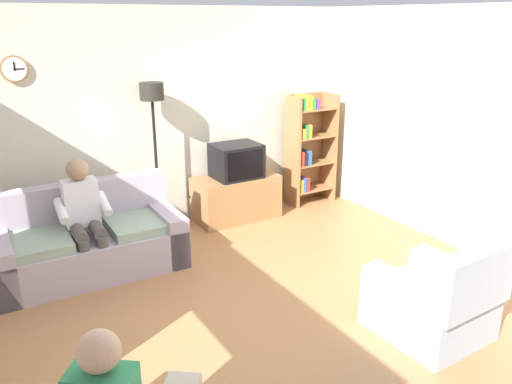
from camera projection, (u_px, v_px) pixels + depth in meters
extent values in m
plane|color=#9E6B42|center=(257.00, 319.00, 4.62)|extent=(12.00, 12.00, 0.00)
cube|color=beige|center=(146.00, 121.00, 6.34)|extent=(6.20, 0.12, 2.70)
cylinder|color=olive|center=(14.00, 69.00, 5.37)|extent=(0.28, 0.03, 0.28)
cylinder|color=white|center=(15.00, 69.00, 5.36)|extent=(0.24, 0.01, 0.24)
cube|color=black|center=(14.00, 66.00, 5.34)|extent=(0.02, 0.01, 0.09)
cube|color=black|center=(19.00, 69.00, 5.37)|extent=(0.11, 0.01, 0.01)
cube|color=beige|center=(483.00, 135.00, 5.57)|extent=(0.12, 5.80, 2.70)
cube|color=#A899A8|center=(91.00, 254.00, 5.39)|extent=(1.91, 0.87, 0.42)
cube|color=#A899A8|center=(79.00, 204.00, 5.54)|extent=(1.90, 0.23, 0.48)
cube|color=#A899A8|center=(167.00, 232.00, 5.77)|extent=(0.23, 0.84, 0.56)
cube|color=#A899A8|center=(2.00, 267.00, 4.97)|extent=(0.23, 0.84, 0.56)
cube|color=gray|center=(137.00, 224.00, 5.50)|extent=(0.61, 0.69, 0.10)
cube|color=gray|center=(37.00, 243.00, 5.03)|extent=(0.61, 0.69, 0.10)
cube|color=olive|center=(236.00, 197.00, 6.85)|extent=(1.10, 0.56, 0.58)
cube|color=black|center=(227.00, 190.00, 7.05)|extent=(1.10, 0.04, 0.03)
cube|color=black|center=(236.00, 161.00, 6.67)|extent=(0.60, 0.48, 0.44)
cube|color=black|center=(246.00, 165.00, 6.47)|extent=(0.50, 0.01, 0.36)
cube|color=olive|center=(293.00, 152.00, 7.19)|extent=(0.04, 0.36, 1.55)
cube|color=olive|center=(329.00, 147.00, 7.50)|extent=(0.04, 0.36, 1.55)
cube|color=olive|center=(304.00, 147.00, 7.48)|extent=(0.64, 0.02, 1.55)
cube|color=olive|center=(310.00, 188.00, 7.53)|extent=(0.60, 0.34, 0.02)
cube|color=gold|center=(297.00, 184.00, 7.36)|extent=(0.04, 0.28, 0.19)
cube|color=#2D59A5|center=(300.00, 183.00, 7.38)|extent=(0.04, 0.28, 0.21)
cube|color=red|center=(303.00, 183.00, 7.41)|extent=(0.05, 0.28, 0.20)
cube|color=olive|center=(311.00, 163.00, 7.41)|extent=(0.60, 0.34, 0.02)
cube|color=red|center=(297.00, 157.00, 7.23)|extent=(0.04, 0.28, 0.21)
cube|color=black|center=(301.00, 158.00, 7.27)|extent=(0.05, 0.28, 0.19)
cube|color=#2D59A5|center=(304.00, 156.00, 7.29)|extent=(0.06, 0.28, 0.20)
cube|color=olive|center=(311.00, 136.00, 7.28)|extent=(0.60, 0.34, 0.02)
cube|color=gold|center=(299.00, 132.00, 7.12)|extent=(0.06, 0.28, 0.14)
cube|color=#267F4C|center=(302.00, 130.00, 7.14)|extent=(0.04, 0.28, 0.19)
cube|color=gold|center=(305.00, 130.00, 7.17)|extent=(0.05, 0.28, 0.18)
cube|color=olive|center=(312.00, 109.00, 7.16)|extent=(0.60, 0.34, 0.02)
cube|color=#267F4C|center=(299.00, 103.00, 6.99)|extent=(0.03, 0.28, 0.17)
cube|color=gold|center=(302.00, 103.00, 7.01)|extent=(0.06, 0.28, 0.18)
cube|color=gold|center=(306.00, 102.00, 7.04)|extent=(0.06, 0.28, 0.20)
cube|color=#267F4C|center=(309.00, 103.00, 7.07)|extent=(0.05, 0.28, 0.16)
cube|color=#72338C|center=(313.00, 103.00, 7.11)|extent=(0.06, 0.28, 0.14)
cylinder|color=black|center=(161.00, 230.00, 6.52)|extent=(0.28, 0.28, 0.03)
cylinder|color=black|center=(156.00, 166.00, 6.25)|extent=(0.04, 0.04, 1.70)
cylinder|color=black|center=(152.00, 91.00, 5.96)|extent=(0.28, 0.28, 0.20)
cube|color=#9EADBC|center=(428.00, 310.00, 4.39)|extent=(0.84, 0.87, 0.40)
cube|color=#9EADBC|center=(474.00, 281.00, 3.95)|extent=(0.81, 0.21, 0.50)
cube|color=#9EADBC|center=(403.00, 311.00, 4.22)|extent=(0.23, 0.81, 0.56)
cube|color=#9EADBC|center=(450.00, 291.00, 4.53)|extent=(0.23, 0.81, 0.56)
cube|color=silver|center=(81.00, 202.00, 5.24)|extent=(0.34, 0.21, 0.48)
sphere|color=#A37A5B|center=(77.00, 169.00, 5.11)|extent=(0.22, 0.22, 0.22)
cylinder|color=#4C4742|center=(97.00, 229.00, 5.20)|extent=(0.14, 0.38, 0.13)
cylinder|color=#4C4742|center=(78.00, 232.00, 5.11)|extent=(0.14, 0.38, 0.13)
cylinder|color=#4C4742|center=(104.00, 261.00, 5.13)|extent=(0.11, 0.11, 0.52)
cylinder|color=#4C4742|center=(86.00, 265.00, 5.05)|extent=(0.11, 0.11, 0.52)
cylinder|color=silver|center=(104.00, 204.00, 5.26)|extent=(0.10, 0.33, 0.20)
cylinder|color=silver|center=(61.00, 211.00, 5.06)|extent=(0.10, 0.33, 0.20)
sphere|color=tan|center=(99.00, 351.00, 2.53)|extent=(0.22, 0.22, 0.22)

